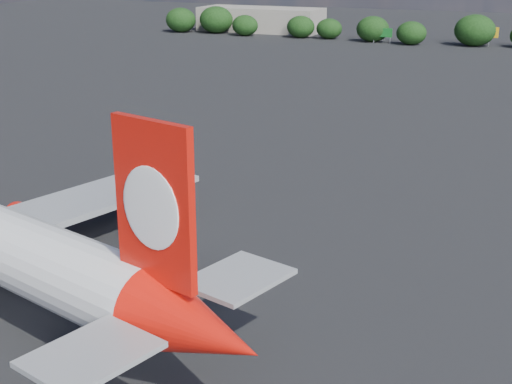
% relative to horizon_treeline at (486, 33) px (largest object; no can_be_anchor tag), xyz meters
% --- Properties ---
extents(ground, '(500.00, 500.00, 0.00)m').
position_rel_horizon_treeline_xyz_m(ground, '(-11.45, -119.42, -4.02)').
color(ground, black).
rests_on(ground, ground).
extents(terminal_building, '(42.00, 16.00, 8.00)m').
position_rel_horizon_treeline_xyz_m(terminal_building, '(-76.45, 12.58, -0.02)').
color(terminal_building, gray).
rests_on(terminal_building, ground).
extents(highway_sign, '(6.00, 0.30, 4.50)m').
position_rel_horizon_treeline_xyz_m(highway_sign, '(-29.45, -3.42, -0.89)').
color(highway_sign, '#125D1E').
rests_on(highway_sign, ground).
extents(billboard_yellow, '(5.00, 0.30, 5.50)m').
position_rel_horizon_treeline_xyz_m(billboard_yellow, '(0.55, 2.58, -0.15)').
color(billboard_yellow, gold).
rests_on(billboard_yellow, ground).
extents(horizon_treeline, '(204.95, 15.80, 9.30)m').
position_rel_horizon_treeline_xyz_m(horizon_treeline, '(0.00, 0.00, 0.00)').
color(horizon_treeline, black).
rests_on(horizon_treeline, ground).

